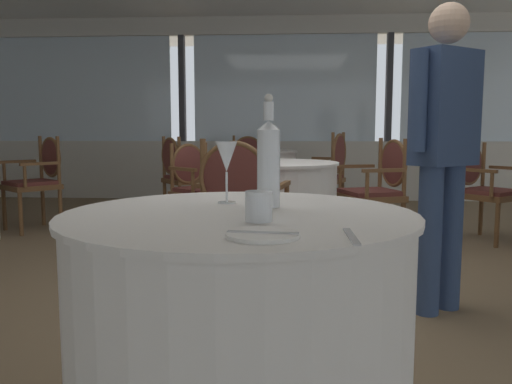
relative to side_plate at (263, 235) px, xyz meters
name	(u,v)px	position (x,y,z in m)	size (l,w,h in m)	color
ground_plane	(276,284)	(-0.02, 2.14, -0.77)	(14.87, 14.87, 0.00)	#756047
window_wall_far	(284,127)	(-0.02, 6.43, 0.28)	(9.51, 0.14, 2.61)	beige
foreground_table	(240,330)	(-0.09, 0.37, -0.38)	(1.10, 1.10, 0.76)	white
side_plate	(263,235)	(0.00, 0.00, 0.00)	(0.18, 0.18, 0.01)	white
butter_knife	(263,233)	(0.00, 0.00, 0.01)	(0.17, 0.02, 0.00)	silver
dinner_fork	(352,236)	(0.21, 0.01, 0.00)	(0.19, 0.02, 0.00)	silver
water_bottle	(269,161)	(-0.01, 0.49, 0.15)	(0.08, 0.08, 0.37)	white
wine_glass	(226,158)	(-0.16, 0.57, 0.15)	(0.08, 0.08, 0.21)	white
water_tumbler	(260,206)	(-0.02, 0.21, 0.04)	(0.08, 0.08, 0.08)	white
dining_chair_0_2	(482,183)	(1.83, 3.69, -0.24)	(0.66, 0.65, 0.90)	brown
background_table_1	(253,182)	(-0.39, 5.18, -0.38)	(1.09, 1.09, 0.76)	white
dining_chair_1_0	(181,171)	(-1.16, 4.59, -0.21)	(0.65, 0.66, 0.94)	brown
dining_chair_1_1	(329,169)	(0.51, 4.81, -0.20)	(0.60, 0.64, 0.99)	brown
dining_chair_1_2	(248,164)	(-0.52, 6.15, -0.22)	(0.58, 0.52, 0.93)	brown
dining_chair_2_2	(39,175)	(-2.48, 3.93, -0.21)	(0.66, 0.65, 0.95)	brown
background_table_3	(273,209)	(-0.07, 2.94, -0.38)	(1.05, 1.05, 0.76)	white
dining_chair_3_0	(198,183)	(-0.79, 3.55, -0.24)	(0.65, 0.66, 0.89)	brown
dining_chair_3_1	(240,204)	(-0.25, 2.00, -0.21)	(0.59, 0.54, 0.96)	brown
dining_chair_3_2	(379,184)	(0.82, 3.25, -0.21)	(0.59, 0.63, 0.94)	brown
diner_person_0	(444,140)	(0.90, 1.69, 0.19)	(0.44, 0.38, 1.68)	#334770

